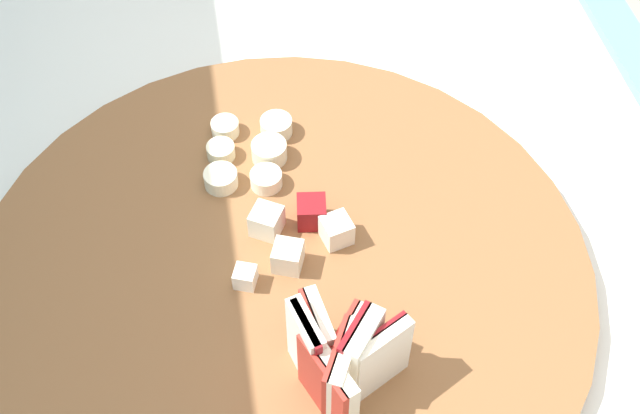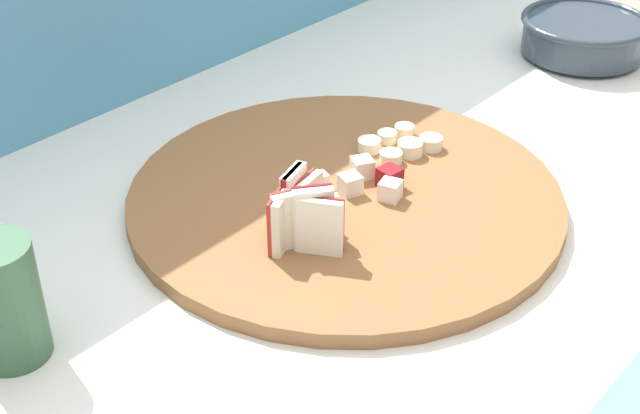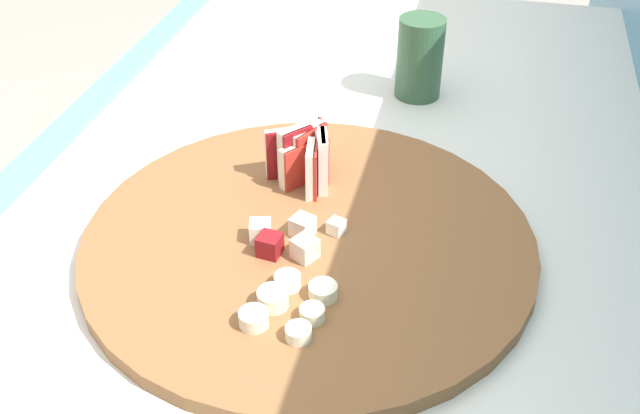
% 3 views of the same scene
% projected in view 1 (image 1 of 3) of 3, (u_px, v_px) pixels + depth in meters
% --- Properties ---
extents(cutting_board, '(0.46, 0.46, 0.02)m').
position_uv_depth(cutting_board, '(281.00, 273.00, 0.61)').
color(cutting_board, brown).
rests_on(cutting_board, tiled_countertop).
extents(apple_wedge_fan, '(0.08, 0.08, 0.07)m').
position_uv_depth(apple_wedge_fan, '(339.00, 358.00, 0.52)').
color(apple_wedge_fan, maroon).
rests_on(apple_wedge_fan, cutting_board).
extents(apple_dice_pile, '(0.07, 0.09, 0.02)m').
position_uv_depth(apple_dice_pile, '(297.00, 233.00, 0.61)').
color(apple_dice_pile, white).
rests_on(apple_dice_pile, cutting_board).
extents(banana_slice_rows, '(0.09, 0.08, 0.02)m').
position_uv_depth(banana_slice_rows, '(250.00, 152.00, 0.66)').
color(banana_slice_rows, white).
rests_on(banana_slice_rows, cutting_board).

